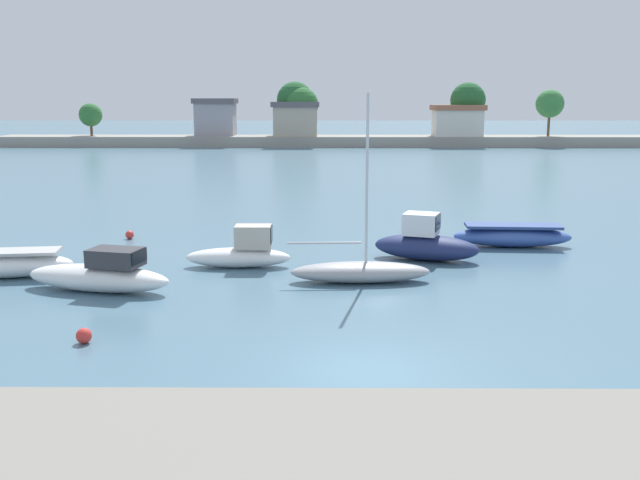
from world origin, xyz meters
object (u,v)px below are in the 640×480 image
Objects in this scene: moored_boat_1 at (101,275)px; moored_boat_4 at (425,244)px; moored_boat_5 at (512,236)px; moored_boat_0 at (6,264)px; moored_boat_3 at (360,271)px; mooring_buoy_0 at (84,336)px; moored_boat_2 at (242,252)px; mooring_buoy_1 at (130,235)px.

moored_boat_4 is at bearing 36.09° from moored_boat_1.
moored_boat_0 is at bearing -160.56° from moored_boat_5.
moored_boat_0 is at bearing -149.94° from moored_boat_4.
moored_boat_3 is 4.61m from moored_boat_4.
moored_boat_0 is 4.52m from moored_boat_1.
moored_boat_4 is at bearing 44.08° from mooring_buoy_0.
mooring_buoy_1 is at bearing 136.28° from moored_boat_2.
moored_boat_4 is (11.75, 4.94, 0.10)m from moored_boat_1.
moored_boat_3 reaches higher than mooring_buoy_0.
moored_boat_2 reaches higher than mooring_buoy_1.
moored_boat_5 is 17.59m from mooring_buoy_1.
moored_boat_4 reaches higher than mooring_buoy_0.
moored_boat_1 reaches higher than moored_boat_5.
moored_boat_4 is at bearing -17.97° from mooring_buoy_1.
moored_boat_2 is 5.06m from moored_boat_3.
moored_boat_5 is at bearing 51.75° from moored_boat_4.
moored_boat_1 is at bearing -150.97° from moored_boat_5.
mooring_buoy_1 is at bearing 140.61° from moored_boat_3.
moored_boat_3 reaches higher than moored_boat_2.
mooring_buoy_0 reaches higher than mooring_buoy_1.
mooring_buoy_0 is at bearing -61.90° from moored_boat_0.
moored_boat_1 is at bearing 102.39° from mooring_buoy_0.
moored_boat_3 reaches higher than moored_boat_5.
moored_boat_3 reaches higher than mooring_buoy_1.
moored_boat_4 is 13.97m from mooring_buoy_1.
moored_boat_2 is at bearing 52.42° from moored_boat_1.
mooring_buoy_1 is at bearing 112.70° from moored_boat_1.
mooring_buoy_1 is at bearing -178.75° from moored_boat_4.
moored_boat_2 reaches higher than mooring_buoy_0.
moored_boat_2 is 0.89× the size of moored_boat_4.
moored_boat_5 is 19.69m from mooring_buoy_0.
mooring_buoy_0 is 14.80m from mooring_buoy_1.
moored_boat_3 is at bearing 21.60° from moored_boat_1.
moored_boat_5 is (11.58, 4.05, -0.10)m from moored_boat_2.
moored_boat_5 is 12.44× the size of mooring_buoy_0.
moored_boat_0 is 8.94m from mooring_buoy_0.
moored_boat_1 is 13.70× the size of mooring_buoy_1.
moored_boat_1 reaches higher than mooring_buoy_1.
moored_boat_1 is 1.33× the size of moored_boat_2.
moored_boat_2 is 7.46m from moored_boat_4.
moored_boat_0 is 0.75× the size of moored_boat_3.
moored_boat_4 is (2.82, 3.63, 0.26)m from moored_boat_3.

